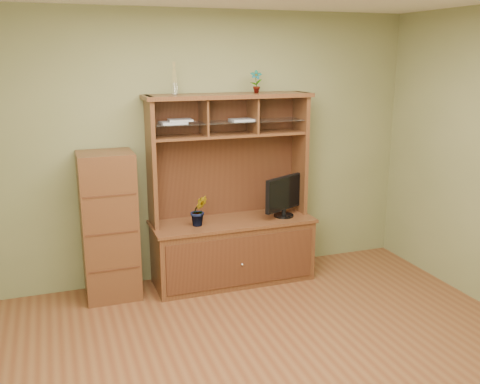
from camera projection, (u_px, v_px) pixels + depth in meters
name	position (u px, v px, depth m)	size (l,w,h in m)	color
room	(284.00, 195.00, 3.59)	(4.54, 4.04, 2.74)	brown
media_hutch	(232.00, 231.00, 5.44)	(1.66, 0.61, 1.90)	#492314
monitor	(284.00, 196.00, 5.45)	(0.49, 0.28, 0.42)	black
orchid_plant	(199.00, 211.00, 5.17)	(0.17, 0.13, 0.30)	#31541D
top_plant	(256.00, 82.00, 5.23)	(0.12, 0.08, 0.22)	#3B6724
reed_diffuser	(174.00, 82.00, 4.96)	(0.06, 0.06, 0.31)	silver
magazines	(198.00, 121.00, 5.13)	(0.94, 0.20, 0.04)	silver
side_cabinet	(109.00, 226.00, 5.02)	(0.50, 0.46, 1.41)	#492314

